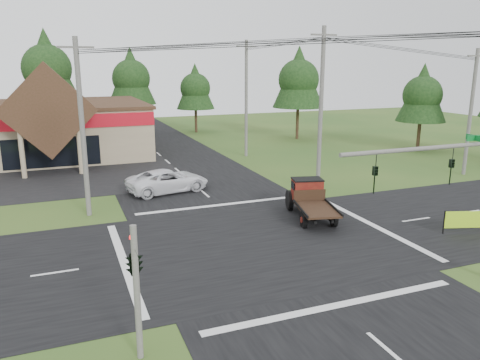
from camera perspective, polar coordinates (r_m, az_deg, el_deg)
name	(u,v)px	position (r m, az deg, el deg)	size (l,w,h in m)	color
ground	(262,243)	(24.42, 2.67, -7.64)	(120.00, 120.00, 0.00)	#2A4F1C
road_ns	(262,243)	(24.42, 2.67, -7.62)	(12.00, 120.00, 0.02)	black
road_ew	(262,242)	(24.42, 2.67, -7.62)	(120.00, 12.00, 0.02)	black
traffic_signal_mast	(475,183)	(20.58, 26.77, -0.38)	(8.12, 0.24, 7.00)	#595651
traffic_signal_corner	(134,251)	(14.59, -12.84, -8.43)	(0.53, 2.48, 4.40)	#595651
utility_pole_nw	(82,127)	(28.98, -18.68, 6.10)	(2.00, 0.30, 10.50)	#595651
utility_pole_ne	(321,109)	(33.66, 9.83, 8.50)	(2.00, 0.30, 11.50)	#595651
utility_pole_far	(471,111)	(42.63, 26.31, 7.51)	(2.00, 0.30, 10.20)	#595651
utility_pole_n	(246,98)	(46.20, 0.76, 9.95)	(2.00, 0.30, 11.20)	#595651
tree_row_c	(47,66)	(61.73, -22.51, 12.71)	(7.28, 7.28, 13.13)	#332316
tree_row_d	(131,77)	(63.43, -13.15, 12.18)	(6.16, 6.16, 11.11)	#332316
tree_row_e	(195,87)	(63.20, -5.48, 11.25)	(5.04, 5.04, 9.09)	#332316
tree_side_ne	(299,78)	(57.61, 7.17, 12.28)	(6.16, 6.16, 11.11)	#332316
tree_side_e_near	(423,93)	(52.47, 21.36, 9.82)	(5.04, 5.04, 9.09)	#332316
antique_flatbed_truck	(312,201)	(28.04, 8.73, -2.49)	(2.04, 5.35, 2.24)	#570C0D
roadside_banner	(478,222)	(28.57, 26.98, -4.56)	(3.85, 0.11, 1.32)	#9DD31C
white_pickup	(168,181)	(34.04, -8.78, -0.08)	(2.71, 5.87, 1.63)	white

